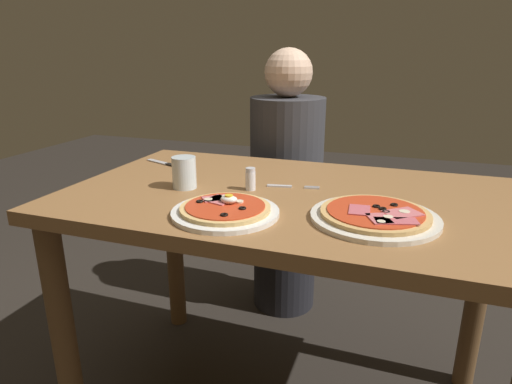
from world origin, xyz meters
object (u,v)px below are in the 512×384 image
Objects in this scene: pizza_foreground at (225,210)px; fork at (289,186)px; water_glass_near at (184,175)px; dining_table at (288,232)px; salt_shaker at (250,179)px; diner_person at (286,192)px; pizza_across_left at (375,216)px; knife at (168,164)px.

pizza_foreground reaches higher than fork.
dining_table is at bearing 10.31° from water_glass_near.
salt_shaker reaches higher than pizza_foreground.
diner_person is at bearing 79.88° from water_glass_near.
salt_shaker is at bearing 92.87° from pizza_foreground.
pizza_across_left is at bearing 119.31° from diner_person.
pizza_foreground is 0.90m from diner_person.
knife is (-0.39, 0.39, -0.01)m from pizza_foreground.
salt_shaker reaches higher than fork.
water_glass_near is 0.60× the size of fork.
water_glass_near reaches higher than salt_shaker.
pizza_foreground is at bearing -44.96° from knife.
knife is (-0.48, 0.12, 0.00)m from fork.
knife is at bearing 130.06° from water_glass_near.
diner_person is at bearing 106.05° from fork.
pizza_across_left is at bearing -8.36° from water_glass_near.
pizza_across_left is at bearing -22.29° from knife.
pizza_foreground is at bearing 95.26° from diner_person.
salt_shaker is (0.19, 0.05, -0.01)m from water_glass_near.
diner_person is (-0.18, 0.64, -0.09)m from dining_table.
fork is (-0.02, 0.05, 0.12)m from dining_table.
dining_table is at bearing -73.30° from fork.
salt_shaker is 0.06× the size of diner_person.
salt_shaker is (-0.12, -0.01, 0.16)m from dining_table.
water_glass_near is 0.31m from fork.
pizza_foreground is at bearing -87.13° from salt_shaker.
diner_person reaches higher than fork.
pizza_across_left is 0.39m from salt_shaker.
knife is 0.42m from salt_shaker.
diner_person reaches higher than pizza_across_left.
knife is 0.16× the size of diner_person.
fork is (-0.27, 0.19, -0.01)m from pizza_across_left.
pizza_across_left is 1.97× the size of fork.
knife is (-0.19, 0.23, -0.04)m from water_glass_near.
fork is 2.35× the size of salt_shaker.
pizza_foreground reaches higher than knife.
fork is (0.29, 0.11, -0.04)m from water_glass_near.
diner_person is (-0.07, 0.65, -0.25)m from salt_shaker.
diner_person is (-0.08, 0.86, -0.23)m from pizza_foreground.
dining_table is 6.85× the size of knife.
diner_person is (0.12, 0.70, -0.25)m from water_glass_near.
knife is 2.82× the size of salt_shaker.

